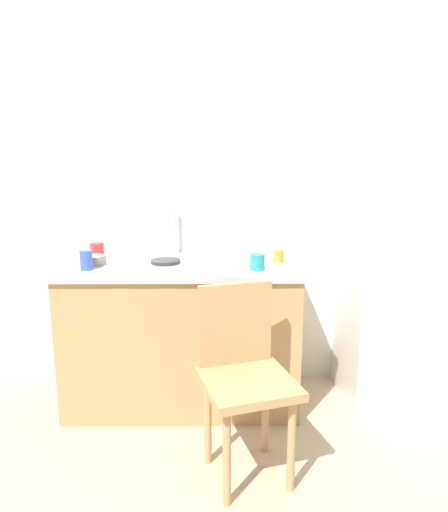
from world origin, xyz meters
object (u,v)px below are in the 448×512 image
object	(u,v)px
cup_teal	(257,262)
cup_red	(97,251)
cup_blue	(86,260)
hotplate	(166,261)
refrigerator	(399,294)
cup_orange	(278,256)
terracotta_bowl	(95,260)
chair	(244,372)
dish_tray	(221,258)

from	to	relation	value
cup_teal	cup_red	distance (m)	0.98
cup_blue	hotplate	bearing A→B (deg)	21.05
refrigerator	cup_orange	world-z (taller)	refrigerator
refrigerator	cup_blue	world-z (taller)	refrigerator
hotplate	terracotta_bowl	bearing A→B (deg)	-175.16
refrigerator	cup_teal	world-z (taller)	refrigerator
cup_teal	chair	bearing A→B (deg)	-101.07
refrigerator	cup_teal	size ratio (longest dim) A/B	15.41
chair	cup_red	bearing A→B (deg)	121.36
hotplate	cup_red	distance (m)	0.44
chair	hotplate	bearing A→B (deg)	106.62
chair	cup_teal	size ratio (longest dim) A/B	10.20
chair	terracotta_bowl	xyz separation A→B (m)	(-0.82, 0.60, 0.39)
refrigerator	dish_tray	size ratio (longest dim) A/B	4.80
dish_tray	hotplate	world-z (taller)	dish_tray
terracotta_bowl	cup_orange	bearing A→B (deg)	2.95
hotplate	cup_blue	xyz separation A→B (m)	(-0.41, -0.16, 0.04)
hotplate	cup_red	size ratio (longest dim) A/B	1.72
dish_tray	cup_blue	world-z (taller)	cup_blue
chair	cup_teal	world-z (taller)	cup_teal
cup_blue	dish_tray	bearing A→B (deg)	13.37
chair	dish_tray	size ratio (longest dim) A/B	3.18
dish_tray	cup_teal	distance (m)	0.27
chair	cup_orange	world-z (taller)	cup_orange
dish_tray	terracotta_bowl	distance (m)	0.72
refrigerator	cup_blue	distance (m)	1.81
terracotta_bowl	cup_orange	xyz separation A→B (m)	(1.05, 0.05, 0.01)
cup_blue	refrigerator	bearing A→B (deg)	5.48
cup_red	chair	bearing A→B (deg)	-41.56
hotplate	dish_tray	bearing A→B (deg)	2.77
hotplate	cup_blue	bearing A→B (deg)	-158.95
chair	cup_orange	bearing A→B (deg)	53.60
cup_blue	cup_teal	size ratio (longest dim) A/B	1.22
dish_tray	terracotta_bowl	size ratio (longest dim) A/B	2.32
terracotta_bowl	dish_tray	bearing A→B (deg)	3.92
terracotta_bowl	hotplate	xyz separation A→B (m)	(0.40, 0.03, -0.02)
refrigerator	hotplate	distance (m)	1.39
hotplate	cup_orange	bearing A→B (deg)	1.81
dish_tray	cup_red	xyz separation A→B (m)	(-0.74, 0.10, 0.02)
refrigerator	hotplate	size ratio (longest dim) A/B	7.91
cup_teal	cup_red	size ratio (longest dim) A/B	0.89
chair	cup_blue	size ratio (longest dim) A/B	8.36
hotplate	cup_teal	world-z (taller)	cup_teal
refrigerator	cup_blue	bearing A→B (deg)	-174.52
terracotta_bowl	cup_blue	distance (m)	0.13
hotplate	cup_red	world-z (taller)	cup_red
chair	dish_tray	bearing A→B (deg)	82.05
refrigerator	terracotta_bowl	world-z (taller)	refrigerator
cup_teal	cup_orange	xyz separation A→B (m)	(0.14, 0.18, -0.01)
terracotta_bowl	hotplate	size ratio (longest dim) A/B	0.71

